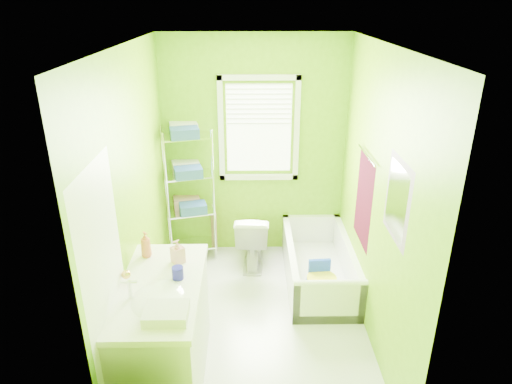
{
  "coord_description": "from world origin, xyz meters",
  "views": [
    {
      "loc": [
        -0.06,
        -3.61,
        2.94
      ],
      "look_at": [
        -0.0,
        0.25,
        1.28
      ],
      "focal_mm": 32.0,
      "sensor_mm": 36.0,
      "label": 1
    }
  ],
  "objects_px": {
    "toilet": "(253,238)",
    "bathtub": "(318,270)",
    "vanity": "(164,331)",
    "wire_shelf_unit": "(189,179)"
  },
  "relations": [
    {
      "from": "toilet",
      "to": "bathtub",
      "type": "bearing_deg",
      "value": 155.37
    },
    {
      "from": "toilet",
      "to": "vanity",
      "type": "bearing_deg",
      "value": 71.36
    },
    {
      "from": "bathtub",
      "to": "wire_shelf_unit",
      "type": "height_order",
      "value": "wire_shelf_unit"
    },
    {
      "from": "toilet",
      "to": "vanity",
      "type": "height_order",
      "value": "vanity"
    },
    {
      "from": "toilet",
      "to": "vanity",
      "type": "relative_size",
      "value": 0.55
    },
    {
      "from": "bathtub",
      "to": "toilet",
      "type": "relative_size",
      "value": 2.2
    },
    {
      "from": "vanity",
      "to": "toilet",
      "type": "bearing_deg",
      "value": 67.91
    },
    {
      "from": "bathtub",
      "to": "wire_shelf_unit",
      "type": "distance_m",
      "value": 1.78
    },
    {
      "from": "vanity",
      "to": "wire_shelf_unit",
      "type": "height_order",
      "value": "wire_shelf_unit"
    },
    {
      "from": "bathtub",
      "to": "vanity",
      "type": "distance_m",
      "value": 2.03
    }
  ]
}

